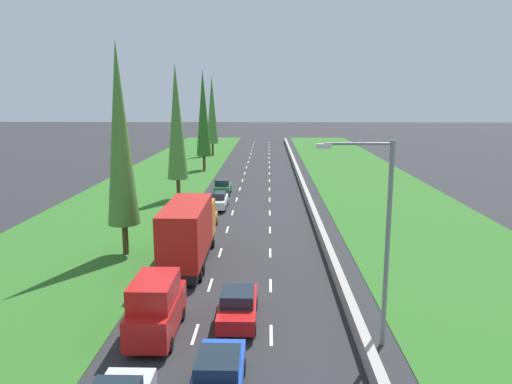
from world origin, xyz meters
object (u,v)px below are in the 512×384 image
Objects in this scene: green_hatchback_left_lane at (223,187)px; street_light_mast at (380,230)px; poplar_tree_fourth at (203,113)px; poplar_tree_fifth at (212,110)px; red_van_left_lane at (156,307)px; orange_hatchback_left_lane at (205,219)px; white_sedan_left_lane at (217,201)px; poplar_tree_third at (176,122)px; blue_sedan_centre_lane at (219,375)px; red_sedan_centre_lane at (238,306)px; red_box_truck_left_lane at (189,232)px; poplar_tree_second at (120,135)px.

green_hatchback_left_lane is 35.08m from street_light_mast.
poplar_tree_fourth is 19.03m from poplar_tree_fifth.
green_hatchback_left_lane is (-0.02, 32.86, -0.56)m from red_van_left_lane.
orange_hatchback_left_lane is 0.43× the size of street_light_mast.
red_van_left_lane is at bearing -90.29° from white_sedan_left_lane.
red_van_left_lane is at bearing -81.59° from poplar_tree_third.
red_sedan_centre_lane is (0.33, 6.04, 0.00)m from blue_sedan_centre_lane.
red_sedan_centre_lane is 0.50× the size of street_light_mast.
red_van_left_lane is 1.26× the size of green_hatchback_left_lane.
red_sedan_centre_lane is 0.31× the size of poplar_tree_fourth.
red_box_truck_left_lane is (-0.06, 9.76, 0.78)m from red_van_left_lane.
poplar_tree_fourth is at bearing -87.40° from poplar_tree_fifth.
blue_sedan_centre_lane is 37.51m from green_hatchback_left_lane.
street_light_mast reaches higher than red_van_left_lane.
orange_hatchback_left_lane is at bearing 55.25° from poplar_tree_second.
poplar_tree_third is 34.09m from street_light_mast.
green_hatchback_left_lane is at bearing 89.55° from orange_hatchback_left_lane.
green_hatchback_left_lane is at bearing 29.87° from poplar_tree_third.
blue_sedan_centre_lane is 75.53m from poplar_tree_fifth.
poplar_tree_second is 39.52m from poplar_tree_fourth.
blue_sedan_centre_lane is at bearing -84.96° from green_hatchback_left_lane.
poplar_tree_fifth reaches higher than street_light_mast.
green_hatchback_left_lane is at bearing 91.20° from white_sedan_left_lane.
poplar_tree_fifth is at bearing 98.04° from green_hatchback_left_lane.
green_hatchback_left_lane is 0.27× the size of poplar_tree_second.
red_sedan_centre_lane is at bearing -77.43° from orange_hatchback_left_lane.
street_light_mast is at bearing -39.91° from poplar_tree_second.
poplar_tree_fifth is (-5.27, 37.31, 7.41)m from green_hatchback_left_lane.
white_sedan_left_lane is 1.00× the size of blue_sedan_centre_lane.
red_van_left_lane is 0.52× the size of red_box_truck_left_lane.
white_sedan_left_lane is at bearing -88.80° from green_hatchback_left_lane.
white_sedan_left_lane is 16.74m from poplar_tree_second.
red_box_truck_left_lane is 16.09m from white_sedan_left_lane.
orange_hatchback_left_lane is at bearing -82.55° from poplar_tree_fourth.
poplar_tree_fourth is at bearing 103.54° from green_hatchback_left_lane.
red_van_left_lane reaches higher than blue_sedan_centre_lane.
poplar_tree_second reaches higher than red_box_truck_left_lane.
red_van_left_lane is at bearing 176.86° from street_light_mast.
poplar_tree_third reaches higher than street_light_mast.
blue_sedan_centre_lane is at bearing -148.56° from street_light_mast.
orange_hatchback_left_lane and green_hatchback_left_lane have the same top height.
orange_hatchback_left_lane is 52.62m from poplar_tree_fifth.
red_box_truck_left_lane is 2.41× the size of orange_hatchback_left_lane.
poplar_tree_fifth is at bearing 92.60° from poplar_tree_fourth.
poplar_tree_fourth is at bearing 97.45° from orange_hatchback_left_lane.
green_hatchback_left_lane is at bearing 106.34° from street_light_mast.
red_van_left_lane is 3.97m from red_sedan_centre_lane.
blue_sedan_centre_lane is at bearing -81.50° from orange_hatchback_left_lane.
red_van_left_lane is 0.34× the size of poplar_tree_second.
red_van_left_lane reaches higher than red_sedan_centre_lane.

